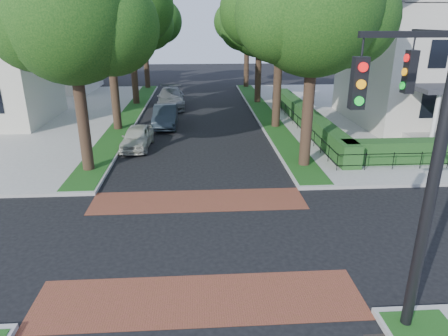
{
  "coord_description": "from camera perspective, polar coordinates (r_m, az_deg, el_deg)",
  "views": [
    {
      "loc": [
        0.09,
        -12.23,
        7.2
      ],
      "look_at": [
        1.06,
        2.82,
        1.6
      ],
      "focal_mm": 32.0,
      "sensor_mm": 36.0,
      "label": 1
    }
  ],
  "objects": [
    {
      "name": "crosswalk_far",
      "position": [
        17.03,
        -3.66,
        -4.67
      ],
      "size": [
        9.0,
        2.2,
        0.01
      ],
      "primitive_type": "cube",
      "color": "brown",
      "rests_on": "ground"
    },
    {
      "name": "fence_main_road",
      "position": [
        28.83,
        10.15,
        6.82
      ],
      "size": [
        0.06,
        18.0,
        0.9
      ],
      "primitive_type": null,
      "color": "black",
      "rests_on": "sidewalk_ne"
    },
    {
      "name": "house_victorian",
      "position": [
        33.12,
        29.26,
        15.87
      ],
      "size": [
        13.0,
        13.05,
        12.48
      ],
      "color": "beige",
      "rests_on": "sidewalk_ne"
    },
    {
      "name": "tree_left_back",
      "position": [
        45.8,
        -11.27,
        20.27
      ],
      "size": [
        7.75,
        6.66,
        10.44
      ],
      "color": "black",
      "rests_on": "sidewalk_nw"
    },
    {
      "name": "hedge_main_road",
      "position": [
        29.0,
        11.71,
        7.09
      ],
      "size": [
        1.0,
        18.0,
        1.2
      ],
      "primitive_type": "cube",
      "color": "#19481C",
      "rests_on": "sidewalk_ne"
    },
    {
      "name": "grass_strip_nw",
      "position": [
        32.58,
        -13.41,
        7.33
      ],
      "size": [
        1.6,
        29.8,
        0.02
      ],
      "primitive_type": "cube",
      "color": "#193F12",
      "rests_on": "sidewalk_nw"
    },
    {
      "name": "parked_car_rear",
      "position": [
        35.57,
        -7.59,
        9.87
      ],
      "size": [
        2.63,
        5.81,
        1.65
      ],
      "primitive_type": "imported",
      "rotation": [
        0.0,
        0.0,
        0.06
      ],
      "color": "slate",
      "rests_on": "ground"
    },
    {
      "name": "tree_left_mid",
      "position": [
        28.04,
        -16.16,
        21.97
      ],
      "size": [
        8.0,
        6.88,
        11.48
      ],
      "color": "black",
      "rests_on": "sidewalk_nw"
    },
    {
      "name": "tree_left_near",
      "position": [
        20.22,
        -20.65,
        19.35
      ],
      "size": [
        7.5,
        6.45,
        10.2
      ],
      "color": "black",
      "rests_on": "sidewalk_nw"
    },
    {
      "name": "parked_car_front",
      "position": [
        24.35,
        -12.3,
        4.33
      ],
      "size": [
        1.79,
        4.0,
        1.34
      ],
      "primitive_type": "imported",
      "rotation": [
        0.0,
        0.0,
        -0.05
      ],
      "color": "#B9BAA7",
      "rests_on": "ground"
    },
    {
      "name": "tree_right_near",
      "position": [
        20.24,
        13.01,
        21.1
      ],
      "size": [
        7.75,
        6.67,
        10.66
      ],
      "color": "black",
      "rests_on": "sidewalk_ne"
    },
    {
      "name": "tree_left_far",
      "position": [
        36.86,
        -13.04,
        19.76
      ],
      "size": [
        7.0,
        6.02,
        9.86
      ],
      "color": "black",
      "rests_on": "sidewalk_nw"
    },
    {
      "name": "tree_right_far",
      "position": [
        36.87,
        5.22,
        19.83
      ],
      "size": [
        7.25,
        6.23,
        9.74
      ],
      "color": "black",
      "rests_on": "sidewalk_ne"
    },
    {
      "name": "house_left_far",
      "position": [
        46.94,
        -24.06,
        16.06
      ],
      "size": [
        10.0,
        9.0,
        10.14
      ],
      "color": "beige",
      "rests_on": "sidewalk_nw"
    },
    {
      "name": "sidewalk_ne",
      "position": [
        37.45,
        27.85,
        7.05
      ],
      "size": [
        30.0,
        30.0,
        0.15
      ],
      "primitive_type": "cube",
      "color": "gray",
      "rests_on": "ground"
    },
    {
      "name": "tree_right_mid",
      "position": [
        28.04,
        8.26,
        21.78
      ],
      "size": [
        8.25,
        7.09,
        11.22
      ],
      "color": "black",
      "rests_on": "sidewalk_ne"
    },
    {
      "name": "parked_car_middle",
      "position": [
        29.03,
        -8.39,
        7.33
      ],
      "size": [
        1.65,
        4.63,
        1.52
      ],
      "primitive_type": "imported",
      "rotation": [
        0.0,
        0.0,
        0.01
      ],
      "color": "#212A31",
      "rests_on": "ground"
    },
    {
      "name": "traffic_signal",
      "position": [
        9.5,
        26.81,
        2.93
      ],
      "size": [
        2.17,
        2.0,
        8.0
      ],
      "color": "black",
      "rests_on": "sidewalk_se"
    },
    {
      "name": "grass_strip_ne",
      "position": [
        32.55,
        5.85,
        7.77
      ],
      "size": [
        1.6,
        29.8,
        0.02
      ],
      "primitive_type": "cube",
      "color": "#193F12",
      "rests_on": "sidewalk_ne"
    },
    {
      "name": "crosswalk_near",
      "position": [
        11.55,
        -3.52,
        -18.22
      ],
      "size": [
        9.0,
        2.2,
        0.01
      ],
      "primitive_type": "cube",
      "color": "brown",
      "rests_on": "ground"
    },
    {
      "name": "ground",
      "position": [
        14.19,
        -3.6,
        -10.16
      ],
      "size": [
        120.0,
        120.0,
        0.0
      ],
      "primitive_type": "plane",
      "color": "black",
      "rests_on": "ground"
    },
    {
      "name": "tree_right_back",
      "position": [
        45.79,
        3.45,
        20.41
      ],
      "size": [
        7.5,
        6.45,
        10.2
      ],
      "color": "black",
      "rests_on": "sidewalk_ne"
    }
  ]
}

